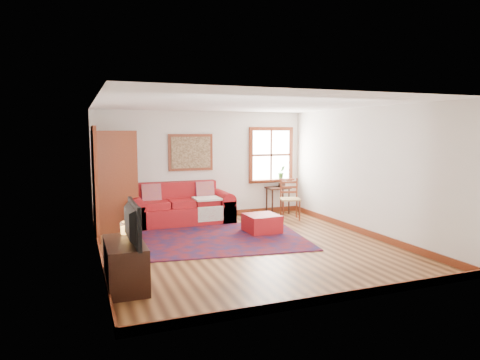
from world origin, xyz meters
name	(u,v)px	position (x,y,z in m)	size (l,w,h in m)	color
ground	(247,246)	(0.00, 0.00, 0.00)	(5.50, 5.50, 0.00)	#492713
room_envelope	(246,153)	(0.00, 0.02, 1.65)	(5.04, 5.54, 2.52)	silver
window	(272,160)	(1.78, 2.70, 1.31)	(1.18, 0.20, 1.38)	white
doorway	(109,181)	(-2.21, 1.78, 1.07)	(0.89, 1.08, 2.14)	black
framed_artwork	(191,152)	(-0.30, 2.71, 1.55)	(1.05, 0.07, 0.85)	maroon
persian_rug	(221,238)	(-0.26, 0.65, 0.01)	(3.10, 2.48, 0.02)	#5B0D0E
red_leather_sofa	(180,210)	(-0.66, 2.30, 0.30)	(2.30, 0.95, 0.90)	maroon
red_ottoman	(262,223)	(0.67, 0.84, 0.18)	(0.64, 0.64, 0.37)	maroon
side_table	(278,192)	(1.85, 2.53, 0.54)	(0.55, 0.41, 0.66)	#321910
ladder_back_chair	(290,197)	(1.83, 1.85, 0.51)	(0.54, 0.53, 0.94)	tan
media_cabinet	(125,264)	(-2.24, -1.28, 0.30)	(0.49, 1.09, 0.60)	#321910
television	(127,223)	(-2.22, -1.41, 0.87)	(0.95, 0.12, 0.55)	black
candle_hurricane	(125,228)	(-2.19, -0.85, 0.68)	(0.12, 0.12, 0.18)	silver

